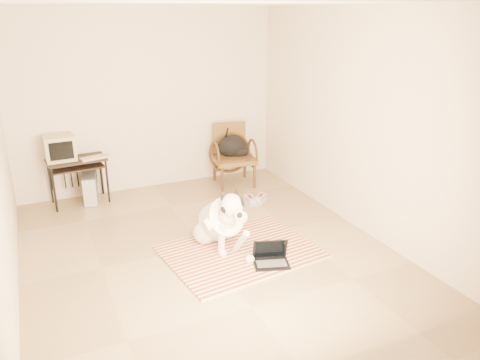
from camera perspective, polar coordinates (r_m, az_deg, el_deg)
floor at (r=5.62m, az=-4.56°, el=-8.07°), size 4.50×4.50×0.00m
ceiling at (r=4.95m, az=-5.47°, el=20.65°), size 4.50×4.50×0.00m
wall_back at (r=7.23m, az=-11.13°, el=9.44°), size 4.50×0.00×4.50m
wall_front at (r=3.20m, az=8.88°, el=-4.10°), size 4.50×0.00×4.50m
wall_right at (r=6.06m, az=13.24°, el=7.25°), size 0.00×4.50×4.50m
rug at (r=5.47m, az=0.07°, el=-8.73°), size 1.82×1.48×0.02m
dog at (r=5.44m, az=-2.31°, el=-5.07°), size 0.55×1.14×0.83m
laptop at (r=5.20m, az=3.77°, el=-9.43°), size 0.45×0.38×0.27m
computer_desk at (r=6.99m, az=-19.26°, el=1.69°), size 0.82×0.50×0.66m
crt_monitor at (r=6.96m, az=-21.14°, el=3.71°), size 0.41×0.40×0.35m
desk_keyboard at (r=6.91m, az=-17.17°, el=2.65°), size 0.45×0.25×0.03m
pc_tower at (r=7.09m, az=-17.79°, el=-0.98°), size 0.26×0.47×0.42m
rattan_chair at (r=7.41m, az=-0.87°, el=3.11°), size 0.70×0.68×0.94m
backpack at (r=7.38m, az=-0.79°, el=4.00°), size 0.47×0.40×0.34m
sneaker_left at (r=6.76m, az=1.27°, el=-2.50°), size 0.15×0.30×0.10m
sneaker_right at (r=6.82m, az=2.50°, el=-2.31°), size 0.27×0.27×0.10m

